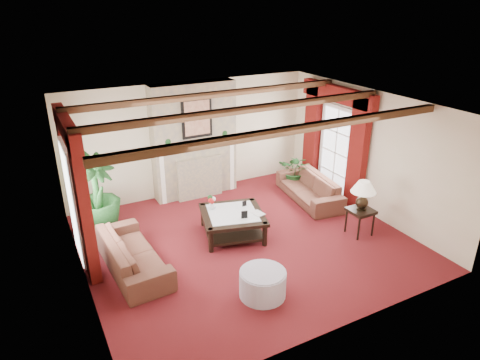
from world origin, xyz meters
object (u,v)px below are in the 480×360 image
sofa_right (309,184)px  ottoman (263,284)px  sofa_left (131,248)px  coffee_table (233,224)px  potted_palm (98,211)px  side_table (360,222)px

sofa_right → ottoman: 3.79m
sofa_left → coffee_table: (2.08, 0.21, -0.16)m
coffee_table → ottoman: (-0.44, -1.92, -0.03)m
potted_palm → ottoman: 3.84m
sofa_right → potted_palm: (-4.68, 0.76, 0.07)m
coffee_table → side_table: (2.29, -1.14, 0.03)m
sofa_left → potted_palm: potted_palm is taller
sofa_left → potted_palm: (-0.26, 1.61, 0.06)m
side_table → ottoman: side_table is taller
sofa_right → side_table: sofa_right is taller
ottoman → sofa_left: bearing=133.7°
sofa_right → coffee_table: sofa_right is taller
sofa_left → sofa_right: 4.50m
sofa_right → coffee_table: size_ratio=1.74×
side_table → ottoman: 2.83m
sofa_right → coffee_table: (-2.35, -0.64, -0.15)m
sofa_right → side_table: size_ratio=3.79×
sofa_left → ottoman: bearing=-139.5°
sofa_right → ottoman: bearing=-39.5°
side_table → ottoman: bearing=-164.0°
sofa_left → potted_palm: bearing=5.9°
coffee_table → side_table: size_ratio=2.19×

